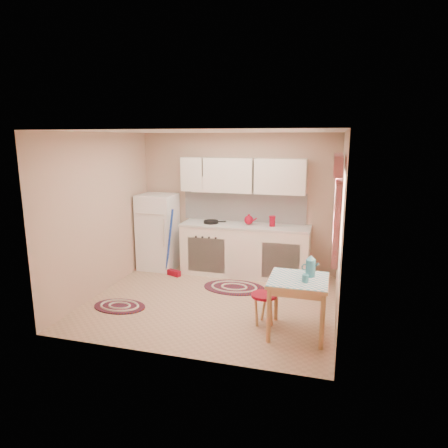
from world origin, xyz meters
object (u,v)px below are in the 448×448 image
Objects in this scene: fridge at (158,232)px; stool at (264,309)px; table at (297,307)px; base_cabinets at (245,251)px.

stool is at bearing -37.65° from fridge.
fridge is 1.94× the size of table.
base_cabinets is 1.97m from stool.
stool is at bearing 161.87° from table.
base_cabinets is (1.65, 0.05, -0.26)m from fridge.
base_cabinets reaches higher than table.
fridge is 0.62× the size of base_cabinets.
table reaches higher than stool.
base_cabinets is 5.36× the size of stool.
stool is (2.32, -1.79, -0.49)m from fridge.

